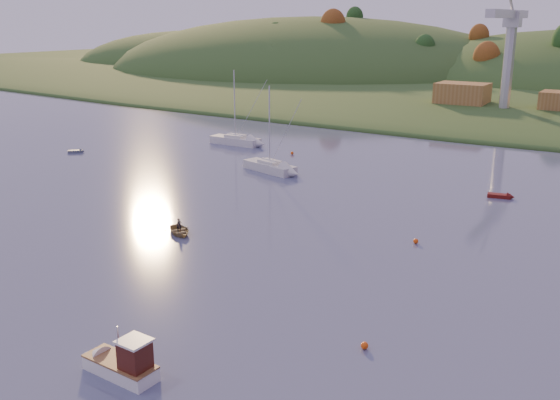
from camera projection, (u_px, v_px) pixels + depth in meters
The scene contains 17 objects.
shore_slope at pixel (535, 98), 170.89m from camera, with size 640.00×150.00×7.00m, color #31491D.
hill_left_far at pixel (199, 65), 293.80m from camera, with size 120.00×100.00×32.00m, color #31491D.
hill_left at pixel (313, 74), 245.60m from camera, with size 170.00×140.00×44.00m, color #31491D.
hillside_trees at pixel (549, 92), 187.10m from camera, with size 280.00×50.00×32.00m, color #1E4318, non-canonical shape.
wharf at pixel (520, 115), 133.13m from camera, with size 42.00×16.00×2.40m, color slate.
shed_west at pixel (462, 94), 139.63m from camera, with size 11.00×8.00×4.80m, color olive.
dock_crane at pixel (509, 38), 127.29m from camera, with size 3.20×28.00×20.30m.
fishing_boat at pixel (116, 361), 38.07m from camera, with size 5.90×2.02×3.73m.
sailboat_near at pixel (235, 140), 107.98m from camera, with size 9.18×2.83×12.71m.
sailboat_far at pixel (270, 166), 88.79m from camera, with size 9.10×4.76×12.10m.
canoe at pixel (179, 231), 62.91m from camera, with size 2.67×3.74×0.77m, color #948152.
paddler at pixel (179, 228), 62.82m from camera, with size 0.51×0.34×1.41m, color black.
red_tender at pixel (504, 196), 75.67m from camera, with size 3.32×1.72×1.08m.
grey_dinghy at pixel (78, 151), 101.54m from camera, with size 2.61×2.49×0.99m.
buoy_0 at pixel (365, 346), 41.02m from camera, with size 0.50×0.50×0.50m, color #E74B0C.
buoy_1 at pixel (416, 241), 60.30m from camera, with size 0.50×0.50×0.50m, color #E74B0C.
buoy_2 at pixel (292, 153), 99.99m from camera, with size 0.50×0.50×0.50m, color #E74B0C.
Camera 1 is at (32.96, -17.70, 20.91)m, focal length 40.00 mm.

